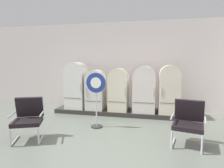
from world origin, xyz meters
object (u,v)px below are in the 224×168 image
(refrigerator_1, at_px, (96,89))
(refrigerator_4, at_px, (169,88))
(refrigerator_0, at_px, (76,84))
(refrigerator_2, at_px, (118,88))
(armchair_right, at_px, (188,121))
(sign_stand, at_px, (96,99))
(refrigerator_3, at_px, (144,88))
(armchair_left, at_px, (28,117))

(refrigerator_1, xyz_separation_m, refrigerator_4, (2.45, 0.01, 0.10))
(refrigerator_0, bearing_deg, refrigerator_4, -0.06)
(refrigerator_2, bearing_deg, refrigerator_0, 178.98)
(refrigerator_0, relative_size, refrigerator_1, 1.19)
(refrigerator_4, distance_m, armchair_right, 2.05)
(sign_stand, bearing_deg, refrigerator_0, 130.15)
(refrigerator_4, xyz_separation_m, sign_stand, (-2.01, -1.38, -0.17))
(refrigerator_1, height_order, refrigerator_2, refrigerator_2)
(refrigerator_3, height_order, refrigerator_4, refrigerator_4)
(refrigerator_0, xyz_separation_m, refrigerator_4, (3.17, -0.00, -0.05))
(refrigerator_2, xyz_separation_m, refrigerator_4, (1.64, 0.02, 0.06))
(refrigerator_2, bearing_deg, armchair_right, -46.15)
(refrigerator_0, bearing_deg, refrigerator_1, -1.14)
(refrigerator_0, distance_m, sign_stand, 1.82)
(refrigerator_1, relative_size, refrigerator_2, 0.96)
(refrigerator_3, distance_m, sign_stand, 1.85)
(refrigerator_0, xyz_separation_m, armchair_right, (3.42, -2.00, -0.48))
(refrigerator_3, distance_m, refrigerator_4, 0.79)
(refrigerator_1, relative_size, refrigerator_3, 0.91)
(refrigerator_3, bearing_deg, refrigerator_0, -179.93)
(refrigerator_1, height_order, sign_stand, refrigerator_1)
(refrigerator_0, relative_size, armchair_right, 1.69)
(sign_stand, bearing_deg, refrigerator_2, 74.97)
(refrigerator_0, relative_size, armchair_left, 1.69)
(armchair_right, bearing_deg, refrigerator_3, 117.47)
(refrigerator_1, relative_size, armchair_left, 1.42)
(armchair_right, bearing_deg, armchair_left, -172.24)
(sign_stand, bearing_deg, armchair_right, -15.23)
(refrigerator_2, distance_m, refrigerator_3, 0.85)
(refrigerator_2, distance_m, armchair_right, 2.76)
(sign_stand, bearing_deg, refrigerator_3, 48.72)
(refrigerator_0, distance_m, refrigerator_4, 3.17)
(armchair_left, relative_size, sign_stand, 0.64)
(refrigerator_2, xyz_separation_m, armchair_left, (-1.66, -2.45, -0.37))
(refrigerator_3, height_order, armchair_right, refrigerator_3)
(armchair_left, bearing_deg, refrigerator_1, 70.88)
(refrigerator_2, distance_m, sign_stand, 1.41)
(refrigerator_4, distance_m, sign_stand, 2.44)
(armchair_right, distance_m, sign_stand, 2.35)
(refrigerator_2, bearing_deg, armchair_left, -124.08)
(refrigerator_0, height_order, refrigerator_1, refrigerator_0)
(armchair_left, bearing_deg, refrigerator_2, 55.92)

